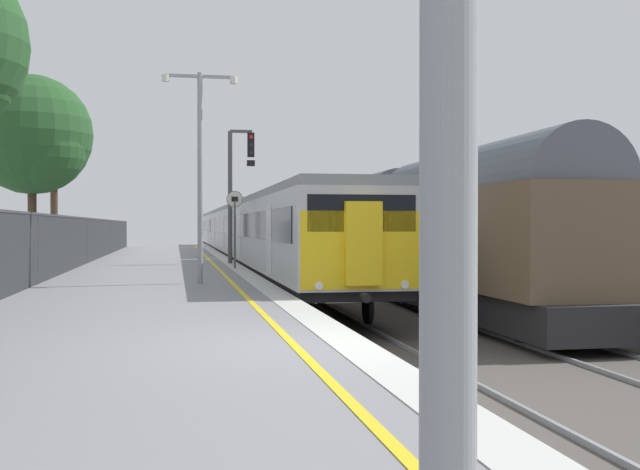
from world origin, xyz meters
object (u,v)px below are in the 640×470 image
(commuter_train_at_platform, at_px, (242,230))
(background_tree_centre, at_px, (35,138))
(signal_gantry, at_px, (236,181))
(freight_train_adjacent_track, at_px, (333,227))
(speed_limit_sign, at_px, (235,219))
(platform_lamp_mid, at_px, (200,159))
(background_tree_right, at_px, (51,146))

(commuter_train_at_platform, distance_m, background_tree_centre, 18.75)
(commuter_train_at_platform, bearing_deg, signal_gantry, -95.63)
(signal_gantry, height_order, background_tree_centre, background_tree_centre)
(freight_train_adjacent_track, distance_m, background_tree_centre, 15.80)
(freight_train_adjacent_track, distance_m, speed_limit_sign, 12.45)
(freight_train_adjacent_track, xyz_separation_m, platform_lamp_mid, (-7.30, -18.02, 1.84))
(speed_limit_sign, bearing_deg, signal_gantry, 84.69)
(background_tree_centre, xyz_separation_m, background_tree_right, (-0.50, 7.30, 0.45))
(speed_limit_sign, height_order, platform_lamp_mid, platform_lamp_mid)
(signal_gantry, distance_m, background_tree_centre, 7.91)
(background_tree_centre, bearing_deg, background_tree_right, 93.90)
(platform_lamp_mid, bearing_deg, background_tree_centre, 120.47)
(speed_limit_sign, bearing_deg, platform_lamp_mid, -101.66)
(platform_lamp_mid, height_order, background_tree_right, background_tree_right)
(background_tree_centre, bearing_deg, commuter_train_at_platform, 59.92)
(freight_train_adjacent_track, bearing_deg, speed_limit_sign, -118.04)
(signal_gantry, distance_m, speed_limit_sign, 4.17)
(commuter_train_at_platform, distance_m, signal_gantry, 15.35)
(speed_limit_sign, distance_m, background_tree_right, 13.47)
(signal_gantry, distance_m, background_tree_right, 10.66)
(commuter_train_at_platform, relative_size, background_tree_centre, 8.48)
(background_tree_centre, bearing_deg, signal_gantry, 5.89)
(speed_limit_sign, bearing_deg, background_tree_centre, 157.66)
(background_tree_centre, bearing_deg, speed_limit_sign, -22.34)
(platform_lamp_mid, bearing_deg, background_tree_right, 110.29)
(speed_limit_sign, xyz_separation_m, background_tree_right, (-7.87, 10.33, 3.55))
(commuter_train_at_platform, xyz_separation_m, signal_gantry, (-1.49, -15.13, 2.14))
(signal_gantry, bearing_deg, background_tree_centre, -174.11)
(platform_lamp_mid, distance_m, background_tree_right, 18.63)
(freight_train_adjacent_track, height_order, background_tree_centre, background_tree_centre)
(freight_train_adjacent_track, relative_size, background_tree_centre, 7.01)
(commuter_train_at_platform, relative_size, signal_gantry, 11.33)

